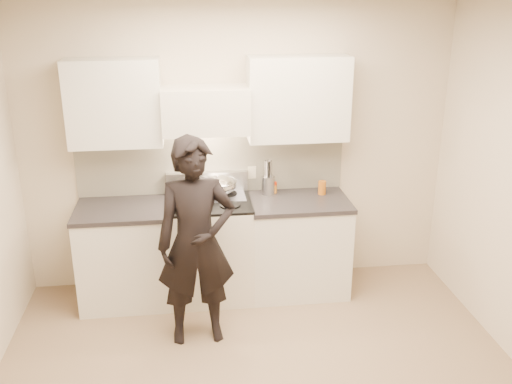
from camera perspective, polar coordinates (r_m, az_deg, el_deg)
room_shell at (r=3.98m, az=-0.79°, el=2.69°), size 4.04×3.54×2.70m
stove at (r=5.35m, az=-4.60°, el=-5.60°), size 0.76×0.65×0.96m
counter_right at (r=5.45m, az=4.19°, el=-5.26°), size 0.92×0.67×0.92m
counter_left at (r=5.39m, az=-12.96°, el=-6.06°), size 0.82×0.67×0.92m
wok at (r=5.25m, az=-3.73°, el=0.68°), size 0.33×0.41×0.27m
stock_pot at (r=5.02m, az=-5.92°, el=-0.34°), size 0.36×0.31×0.17m
utensil_crock at (r=5.36m, az=1.21°, el=0.82°), size 0.12×0.12×0.33m
spice_jar at (r=5.41m, az=1.85°, el=0.47°), size 0.05×0.05×0.11m
oil_glass at (r=5.40m, az=6.62°, el=0.44°), size 0.07×0.07×0.13m
person at (r=4.55m, az=-6.00°, el=-5.08°), size 0.65×0.45×1.72m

